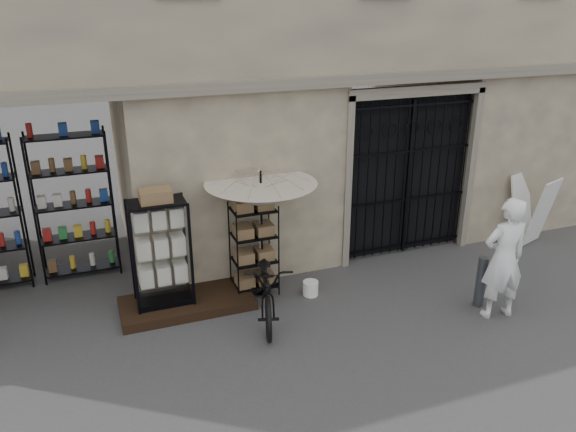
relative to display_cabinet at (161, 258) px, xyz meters
name	(u,v)px	position (x,y,z in m)	size (l,w,h in m)	color
ground	(374,329)	(2.72, -1.60, -0.87)	(80.00, 80.00, 0.00)	black
shop_recess	(27,206)	(-1.78, 1.20, 0.63)	(3.00, 1.70, 3.00)	black
shop_shelving	(28,211)	(-1.83, 1.70, 0.38)	(2.70, 0.50, 2.50)	black
iron_gate	(404,173)	(4.47, 0.68, 0.63)	(2.50, 0.21, 3.00)	black
step_platform	(187,303)	(0.32, -0.05, -0.80)	(2.00, 0.90, 0.15)	black
display_cabinet	(161,258)	(0.00, 0.00, 0.00)	(0.93, 0.74, 1.75)	black
wire_rack	(254,250)	(1.45, 0.06, -0.13)	(0.72, 0.56, 1.52)	black
market_umbrella	(261,188)	(1.58, 0.04, 0.88)	(1.74, 1.76, 2.44)	black
white_bucket	(311,288)	(2.25, -0.35, -0.76)	(0.25, 0.25, 0.24)	white
bicycle	(267,315)	(1.41, -0.70, -0.87)	(0.67, 1.00, 1.91)	black
steel_bollard	(481,282)	(4.56, -1.57, -0.46)	(0.15, 0.15, 0.82)	#4F545C
shopkeeper	(495,315)	(4.63, -1.88, -0.87)	(0.68, 1.87, 0.45)	white
easel_sign	(532,210)	(6.99, 0.08, -0.20)	(0.83, 0.88, 1.31)	silver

